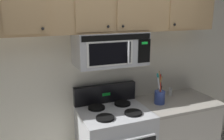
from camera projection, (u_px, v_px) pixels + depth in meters
The scene contains 7 objects.
back_wall at pixel (103, 64), 2.85m from camera, with size 5.20×0.10×2.70m, color silver.
over_range_microwave at pixel (110, 49), 2.57m from camera, with size 0.76×0.43×0.35m.
upper_cabinets at pixel (109, 5), 2.49m from camera, with size 2.50×0.36×0.55m.
counter_segment at pixel (175, 133), 3.06m from camera, with size 0.93×0.65×0.90m.
utensil_crock_blue at pixel (160, 95), 2.82m from camera, with size 0.12×0.12×0.40m.
salt_shaker at pixel (170, 92), 3.10m from camera, with size 0.04×0.04×0.10m.
pepper_mill at pixel (160, 93), 2.98m from camera, with size 0.05×0.05×0.16m, color black.
Camera 1 is at (-0.93, -1.83, 2.00)m, focal length 38.58 mm.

